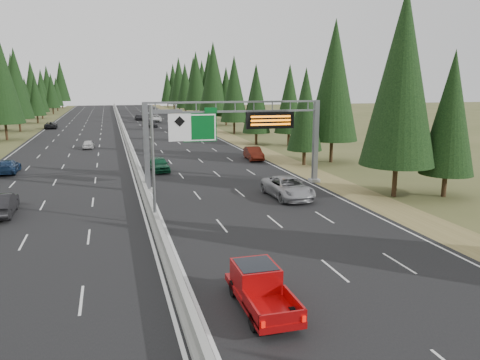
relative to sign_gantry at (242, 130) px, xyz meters
The scene contains 18 objects.
road 46.29m from the sign_gantry, 101.18° to the left, with size 32.00×260.00×0.08m, color black.
shoulder_right 46.28m from the sign_gantry, 78.86° to the left, with size 3.60×260.00×0.06m, color olive.
shoulder_left 52.70m from the sign_gantry, 120.63° to the left, with size 3.60×260.00×0.06m, color #464D23.
median_barrier 46.25m from the sign_gantry, 101.18° to the left, with size 0.70×260.00×0.85m.
sign_gantry is the anchor object (origin of this frame).
hov_sign_pole 12.96m from the sign_gantry, 130.04° to the right, with size 2.80×0.50×8.00m.
tree_row_right 54.10m from the sign_gantry, 76.02° to the left, with size 11.92×238.26×18.61m.
silver_minivan 7.19m from the sign_gantry, 64.64° to the right, with size 2.85×6.17×1.72m, color #98989D.
red_pickup 24.03m from the sign_gantry, 104.23° to the right, with size 1.87×5.24×1.71m.
car_ahead_green 12.52m from the sign_gantry, 124.14° to the left, with size 1.84×4.58×1.56m, color #114C2E.
car_ahead_dkred 16.10m from the sign_gantry, 68.87° to the left, with size 1.68×4.82×1.59m, color #5B180D.
car_ahead_dkgrey 63.22m from the sign_gantry, 92.25° to the left, with size 1.92×4.71×1.37m, color black.
car_ahead_white 78.56m from the sign_gantry, 90.15° to the left, with size 2.70×5.86×1.63m, color white.
car_ahead_far 84.12m from the sign_gantry, 92.72° to the left, with size 1.85×4.60×1.57m, color black.
car_onc_near 20.41m from the sign_gantry, 166.47° to the right, with size 1.75×5.02×1.65m, color black.
car_onc_blue 26.02m from the sign_gantry, 149.76° to the left, with size 2.03×4.99×1.45m, color navy.
car_onc_white 34.37m from the sign_gantry, 115.43° to the left, with size 1.50×3.74×1.27m, color silver.
car_onc_far 69.74m from the sign_gantry, 109.66° to the left, with size 2.39×5.19×1.44m, color black.
Camera 1 is at (-2.66, -5.72, 9.40)m, focal length 35.00 mm.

